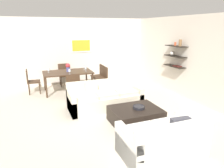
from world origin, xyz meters
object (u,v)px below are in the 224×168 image
decorative_bowl (139,107)px  coffee_table (135,116)px  dining_chair_left_far (31,80)px  dining_chair_right_far (99,74)px  wine_glass_right_near (86,68)px  wine_glass_left_far (48,70)px  wine_glass_right_far (84,67)px  loveseat_white (162,141)px  wine_glass_foot (70,71)px  sofa_beige (105,98)px  dining_chair_foot (73,85)px  dining_table (68,73)px  centerpiece_vase (68,67)px  dining_chair_right_near (103,77)px  dining_chair_head (64,73)px

decorative_bowl → coffee_table: bearing=160.5°
decorative_bowl → dining_chair_left_far: size_ratio=0.34×
dining_chair_right_far → wine_glass_right_near: bearing=-150.0°
wine_glass_left_far → wine_glass_right_far: bearing=0.0°
loveseat_white → wine_glass_foot: 4.27m
sofa_beige → loveseat_white: (0.24, -2.58, 0.00)m
loveseat_white → dining_chair_foot: bearing=104.9°
wine_glass_right_near → dining_chair_right_far: bearing=30.0°
dining_table → wine_glass_foot: 0.50m
decorative_bowl → wine_glass_foot: wine_glass_foot is taller
centerpiece_vase → wine_glass_right_far: bearing=9.8°
dining_table → dining_chair_right_far: 1.31m
centerpiece_vase → wine_glass_left_far: bearing=170.9°
dining_chair_right_near → wine_glass_right_near: size_ratio=5.46×
sofa_beige → dining_table: sofa_beige is taller
sofa_beige → decorative_bowl: 1.33m
dining_table → dining_chair_right_far: bearing=10.3°
sofa_beige → coffee_table: 1.28m
wine_glass_left_far → centerpiece_vase: 0.69m
decorative_bowl → wine_glass_right_far: size_ratio=1.86×
dining_chair_left_far → wine_glass_right_far: 1.97m
coffee_table → decorative_bowl: bearing=-19.5°
loveseat_white → wine_glass_right_far: 4.75m
coffee_table → wine_glass_right_near: wine_glass_right_near is taller
wine_glass_right_near → dining_chair_foot: bearing=-129.5°
loveseat_white → decorative_bowl: bearing=80.3°
dining_chair_head → dining_chair_foot: 1.85m
wine_glass_foot → decorative_bowl: bearing=-66.7°
wine_glass_right_far → centerpiece_vase: size_ratio=0.53×
dining_chair_left_far → wine_glass_foot: size_ratio=4.76×
wine_glass_foot → centerpiece_vase: centerpiece_vase is taller
dining_chair_head → wine_glass_foot: size_ratio=4.76×
dining_chair_right_far → centerpiece_vase: size_ratio=2.89×
dining_chair_right_far → dining_chair_foot: bearing=-137.9°
centerpiece_vase → wine_glass_right_near: bearing=-13.1°
sofa_beige → centerpiece_vase: 2.23m
dining_chair_head → wine_glass_right_far: 1.09m
dining_chair_right_far → loveseat_white: bearing=-93.7°
dining_chair_foot → dining_chair_right_near: (1.28, 0.69, 0.00)m
dining_chair_head → dining_chair_right_near: same height
coffee_table → wine_glass_left_far: size_ratio=8.17×
coffee_table → dining_chair_right_far: size_ratio=1.37×
dining_chair_right_far → wine_glass_right_far: (-0.62, -0.10, 0.36)m
dining_table → centerpiece_vase: 0.23m
dining_chair_head → wine_glass_left_far: size_ratio=5.97×
decorative_bowl → dining_chair_right_far: 3.47m
loveseat_white → wine_glass_right_far: (-0.31, 4.71, 0.57)m
wine_glass_right_near → wine_glass_foot: (-0.66, -0.33, 0.02)m
coffee_table → wine_glass_right_near: (-0.47, 3.08, 0.67)m
wine_glass_right_near → centerpiece_vase: bearing=166.9°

